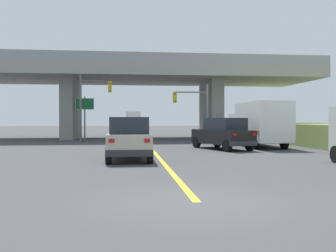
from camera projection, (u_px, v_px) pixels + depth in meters
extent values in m
plane|color=#424244|center=(142.00, 138.00, 38.79)|extent=(160.00, 160.00, 0.00)
cube|color=gray|center=(142.00, 75.00, 38.69)|extent=(34.73, 10.73, 1.11)
cube|color=gray|center=(71.00, 109.00, 37.96)|extent=(1.22, 6.44, 5.91)
cube|color=gray|center=(211.00, 110.00, 39.53)|extent=(1.22, 6.44, 5.91)
cube|color=gray|center=(145.00, 57.00, 33.49)|extent=(34.73, 0.20, 0.90)
cube|color=gray|center=(140.00, 72.00, 43.85)|extent=(34.73, 0.20, 0.90)
cube|color=yellow|center=(154.00, 152.00, 22.21)|extent=(0.20, 27.30, 0.01)
cube|color=#B7B29E|center=(129.00, 142.00, 18.08)|extent=(1.97, 4.79, 0.90)
cube|color=#1E232D|center=(129.00, 125.00, 17.71)|extent=(1.73, 2.64, 0.76)
cube|color=#2D2D30|center=(129.00, 153.00, 15.75)|extent=(2.01, 0.20, 0.28)
cube|color=red|center=(111.00, 141.00, 15.60)|extent=(0.24, 0.06, 0.16)
cube|color=red|center=(147.00, 141.00, 15.76)|extent=(0.24, 0.06, 0.16)
cylinder|color=black|center=(112.00, 149.00, 19.83)|extent=(0.26, 0.72, 0.72)
cylinder|color=black|center=(146.00, 149.00, 20.02)|extent=(0.26, 0.72, 0.72)
cylinder|color=black|center=(109.00, 156.00, 16.16)|extent=(0.26, 0.72, 0.72)
cylinder|color=black|center=(150.00, 155.00, 16.35)|extent=(0.26, 0.72, 0.72)
cube|color=black|center=(222.00, 137.00, 24.30)|extent=(3.28, 5.11, 0.90)
cube|color=#1E232D|center=(225.00, 124.00, 23.97)|extent=(2.38, 3.01, 0.76)
cube|color=#2D2D30|center=(244.00, 144.00, 22.19)|extent=(1.85, 0.79, 0.28)
cube|color=red|center=(235.00, 135.00, 21.83)|extent=(0.25, 0.13, 0.16)
cube|color=red|center=(254.00, 134.00, 22.41)|extent=(0.25, 0.13, 0.16)
cylinder|color=black|center=(197.00, 142.00, 25.63)|extent=(0.48, 0.77, 0.72)
cylinder|color=black|center=(217.00, 142.00, 26.32)|extent=(0.48, 0.77, 0.72)
cylinder|color=black|center=(227.00, 146.00, 22.30)|extent=(0.48, 0.77, 0.72)
cylinder|color=black|center=(250.00, 145.00, 22.99)|extent=(0.48, 0.77, 0.72)
cube|color=silver|center=(245.00, 126.00, 29.47)|extent=(2.20, 2.00, 1.90)
cube|color=white|center=(262.00, 122.00, 25.81)|extent=(2.31, 5.34, 2.64)
cube|color=#B26619|center=(262.00, 131.00, 25.82)|extent=(2.33, 5.24, 0.24)
cylinder|color=black|center=(233.00, 138.00, 29.37)|extent=(0.30, 0.90, 0.90)
cylinder|color=black|center=(258.00, 138.00, 29.59)|extent=(0.30, 0.90, 0.90)
cylinder|color=black|center=(255.00, 142.00, 24.40)|extent=(0.30, 0.90, 0.90)
cylinder|color=black|center=(284.00, 142.00, 24.61)|extent=(0.30, 0.90, 0.90)
cylinder|color=slate|center=(207.00, 113.00, 33.84)|extent=(0.18, 0.18, 5.11)
cylinder|color=slate|center=(191.00, 92.00, 33.65)|extent=(2.94, 0.12, 0.12)
cube|color=gold|center=(175.00, 97.00, 33.50)|extent=(0.32, 0.26, 0.96)
sphere|color=red|center=(175.00, 94.00, 33.35)|extent=(0.16, 0.16, 0.16)
sphere|color=gold|center=(175.00, 97.00, 33.35)|extent=(0.16, 0.16, 0.16)
sphere|color=green|center=(175.00, 101.00, 33.36)|extent=(0.16, 0.16, 0.16)
cylinder|color=#56595E|center=(81.00, 108.00, 32.93)|extent=(0.18, 0.18, 5.80)
cylinder|color=#56595E|center=(95.00, 81.00, 33.03)|extent=(2.53, 0.12, 0.12)
cube|color=gold|center=(110.00, 87.00, 33.17)|extent=(0.32, 0.26, 0.96)
sphere|color=red|center=(110.00, 83.00, 33.02)|extent=(0.16, 0.16, 0.16)
sphere|color=gold|center=(110.00, 87.00, 33.02)|extent=(0.16, 0.16, 0.16)
sphere|color=green|center=(110.00, 90.00, 33.03)|extent=(0.16, 0.16, 0.16)
cylinder|color=slate|center=(85.00, 118.00, 35.66)|extent=(0.14, 0.14, 4.10)
cube|color=#146638|center=(85.00, 104.00, 35.58)|extent=(1.67, 0.08, 1.00)
cube|color=white|center=(85.00, 104.00, 35.57)|extent=(1.75, 0.04, 1.08)
cube|color=navy|center=(133.00, 123.00, 65.73)|extent=(2.20, 2.00, 1.90)
cube|color=white|center=(133.00, 120.00, 62.46)|extent=(2.31, 4.55, 2.79)
cube|color=#197F4C|center=(133.00, 124.00, 62.47)|extent=(2.33, 4.46, 0.24)
cylinder|color=black|center=(127.00, 128.00, 65.63)|extent=(0.30, 0.90, 0.90)
cylinder|color=black|center=(139.00, 128.00, 65.85)|extent=(0.30, 0.90, 0.90)
cylinder|color=black|center=(127.00, 129.00, 61.25)|extent=(0.30, 0.90, 0.90)
cylinder|color=black|center=(139.00, 129.00, 61.46)|extent=(0.30, 0.90, 0.90)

